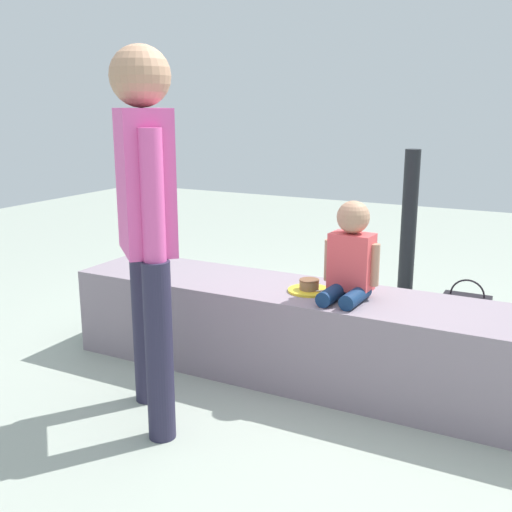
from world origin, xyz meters
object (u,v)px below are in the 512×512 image
(party_cup_red, at_px, (506,348))
(cake_box_white, at_px, (224,291))
(water_bottle_far_side, at_px, (305,302))
(gift_bag, at_px, (425,343))
(water_bottle_near_gift, at_px, (334,321))
(child_seated, at_px, (351,256))
(cake_plate, at_px, (309,287))
(handbag_black_leather, at_px, (466,309))
(adult_standing, at_px, (146,205))

(party_cup_red, xyz_separation_m, cake_box_white, (-2.01, 0.18, 0.01))
(cake_box_white, bearing_deg, water_bottle_far_side, -4.40)
(gift_bag, height_order, water_bottle_near_gift, gift_bag)
(cake_box_white, bearing_deg, child_seated, -37.17)
(cake_plate, xyz_separation_m, handbag_black_leather, (0.61, 1.27, -0.40))
(cake_plate, distance_m, water_bottle_far_side, 1.11)
(cake_plate, height_order, water_bottle_far_side, cake_plate)
(adult_standing, bearing_deg, gift_bag, 49.39)
(child_seated, xyz_separation_m, cake_box_white, (-1.32, 1.00, -0.64))
(water_bottle_near_gift, height_order, party_cup_red, water_bottle_near_gift)
(water_bottle_near_gift, relative_size, party_cup_red, 2.12)
(party_cup_red, bearing_deg, cake_plate, -137.85)
(cake_plate, bearing_deg, gift_bag, 40.42)
(party_cup_red, relative_size, cake_box_white, 0.28)
(child_seated, bearing_deg, water_bottle_far_side, 123.69)
(water_bottle_near_gift, relative_size, handbag_black_leather, 0.66)
(water_bottle_far_side, relative_size, party_cup_red, 2.09)
(child_seated, height_order, adult_standing, adult_standing)
(water_bottle_near_gift, xyz_separation_m, party_cup_red, (1.01, 0.16, -0.04))
(adult_standing, bearing_deg, water_bottle_far_side, 88.04)
(water_bottle_near_gift, bearing_deg, cake_box_white, 161.65)
(adult_standing, xyz_separation_m, gift_bag, (0.99, 1.15, -0.86))
(adult_standing, relative_size, water_bottle_far_side, 8.39)
(gift_bag, bearing_deg, child_seated, -124.42)
(party_cup_red, bearing_deg, gift_bag, -135.68)
(child_seated, relative_size, gift_bag, 1.53)
(cake_plate, height_order, party_cup_red, cake_plate)
(gift_bag, relative_size, cake_box_white, 0.94)
(child_seated, bearing_deg, party_cup_red, 49.90)
(cake_box_white, distance_m, handbag_black_leather, 1.73)
(water_bottle_far_side, height_order, party_cup_red, water_bottle_far_side)
(child_seated, xyz_separation_m, party_cup_red, (0.69, 0.82, -0.65))
(cake_plate, distance_m, cake_box_white, 1.55)
(handbag_black_leather, bearing_deg, water_bottle_near_gift, -139.61)
(handbag_black_leather, bearing_deg, water_bottle_far_side, -162.50)
(cake_box_white, bearing_deg, water_bottle_near_gift, -18.35)
(child_seated, height_order, party_cup_red, child_seated)
(gift_bag, bearing_deg, party_cup_red, 44.32)
(adult_standing, distance_m, gift_bag, 1.75)
(child_seated, bearing_deg, cake_box_white, 142.83)
(handbag_black_leather, bearing_deg, child_seated, -107.13)
(cake_plate, xyz_separation_m, gift_bag, (0.52, 0.44, -0.37))
(adult_standing, distance_m, cake_box_white, 2.05)
(water_bottle_near_gift, relative_size, water_bottle_far_side, 1.02)
(gift_bag, distance_m, party_cup_red, 0.55)
(water_bottle_far_side, xyz_separation_m, handbag_black_leather, (1.02, 0.32, 0.01))
(water_bottle_far_side, xyz_separation_m, party_cup_red, (1.32, -0.12, -0.04))
(adult_standing, height_order, party_cup_red, adult_standing)
(adult_standing, xyz_separation_m, cake_box_white, (-0.63, 1.71, -0.94))
(water_bottle_far_side, bearing_deg, gift_bag, -28.39)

